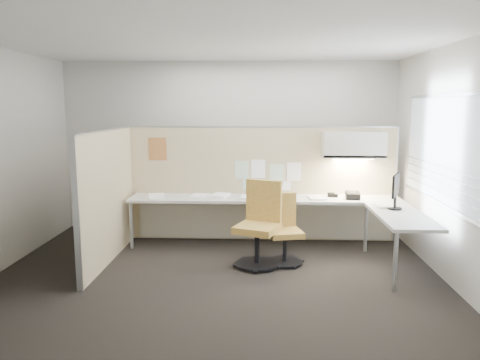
{
  "coord_description": "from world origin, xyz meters",
  "views": [
    {
      "loc": [
        0.52,
        -5.55,
        2.07
      ],
      "look_at": [
        0.25,
        0.8,
        1.07
      ],
      "focal_mm": 35.0,
      "sensor_mm": 36.0,
      "label": 1
    }
  ],
  "objects_px": {
    "phone": "(352,195)",
    "desk": "(287,208)",
    "chair_left": "(259,227)",
    "chair_right": "(284,232)",
    "monitor": "(396,189)"
  },
  "relations": [
    {
      "from": "phone",
      "to": "desk",
      "type": "bearing_deg",
      "value": -170.28
    },
    {
      "from": "desk",
      "to": "monitor",
      "type": "height_order",
      "value": "monitor"
    },
    {
      "from": "monitor",
      "to": "desk",
      "type": "bearing_deg",
      "value": 91.0
    },
    {
      "from": "desk",
      "to": "chair_right",
      "type": "relative_size",
      "value": 4.41
    },
    {
      "from": "desk",
      "to": "chair_left",
      "type": "relative_size",
      "value": 3.67
    },
    {
      "from": "desk",
      "to": "chair_left",
      "type": "distance_m",
      "value": 0.84
    },
    {
      "from": "monitor",
      "to": "phone",
      "type": "xyz_separation_m",
      "value": [
        -0.42,
        0.68,
        -0.22
      ]
    },
    {
      "from": "chair_right",
      "to": "chair_left",
      "type": "bearing_deg",
      "value": -175.31
    },
    {
      "from": "desk",
      "to": "phone",
      "type": "xyz_separation_m",
      "value": [
        0.95,
        0.09,
        0.18
      ]
    },
    {
      "from": "chair_left",
      "to": "chair_right",
      "type": "distance_m",
      "value": 0.35
    },
    {
      "from": "monitor",
      "to": "phone",
      "type": "distance_m",
      "value": 0.83
    },
    {
      "from": "chair_right",
      "to": "monitor",
      "type": "xyz_separation_m",
      "value": [
        1.45,
        0.04,
        0.58
      ]
    },
    {
      "from": "chair_left",
      "to": "phone",
      "type": "height_order",
      "value": "chair_left"
    },
    {
      "from": "desk",
      "to": "chair_left",
      "type": "xyz_separation_m",
      "value": [
        -0.41,
        -0.73,
        -0.09
      ]
    },
    {
      "from": "chair_left",
      "to": "desk",
      "type": "bearing_deg",
      "value": 82.18
    }
  ]
}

